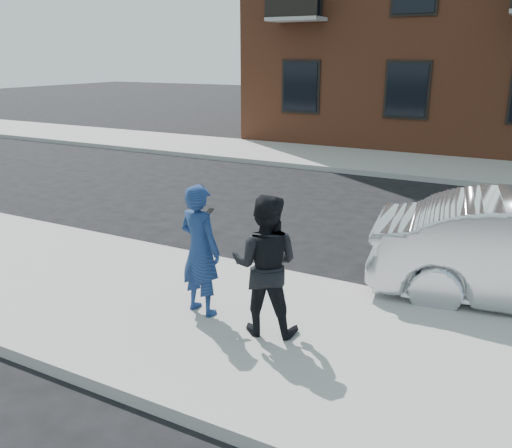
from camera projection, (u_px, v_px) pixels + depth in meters
The scene contains 5 objects.
ground at pixel (446, 377), 5.79m from camera, with size 100.00×100.00×0.00m, color black.
near_sidewalk at pixel (442, 383), 5.56m from camera, with size 50.00×3.50×0.15m, color #999790.
near_curb at pixel (468, 313), 7.07m from camera, with size 50.00×0.10×0.15m, color #999691.
man_hoodie at pixel (200, 250), 6.70m from camera, with size 0.68×0.55×1.67m.
man_peacoat at pixel (265, 265), 6.22m from camera, with size 0.95×0.83×1.68m.
Camera 1 is at (0.60, -5.40, 3.30)m, focal length 38.00 mm.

